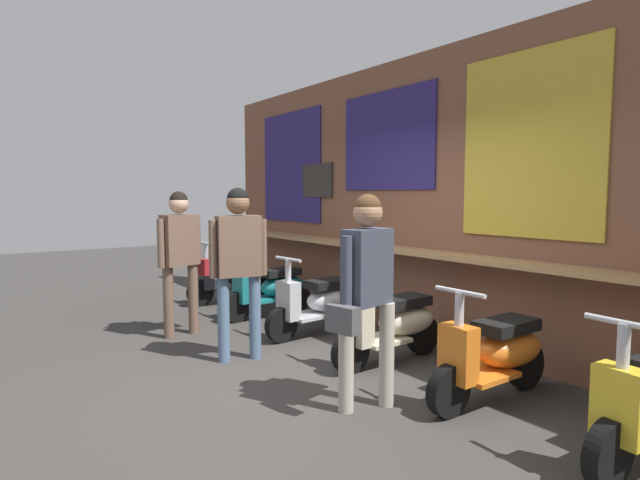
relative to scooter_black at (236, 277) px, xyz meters
name	(u,v)px	position (x,y,z in m)	size (l,w,h in m)	color
ground_plane	(304,383)	(3.51, -1.08, -0.39)	(26.48, 26.48, 0.00)	#383533
market_stall_facade	(455,198)	(3.51, 0.93, 1.26)	(9.46, 0.61, 3.28)	brown
scooter_black	(236,277)	(0.00, 0.00, 0.00)	(0.50, 1.40, 0.97)	black
scooter_teal	(273,288)	(1.14, 0.00, 0.00)	(0.47, 1.40, 0.97)	#197075
scooter_silver	(321,302)	(2.27, 0.00, 0.00)	(0.49, 1.40, 0.97)	#B2B5BA
scooter_cream	(395,323)	(3.55, 0.00, 0.00)	(0.46, 1.40, 0.97)	beige
scooter_orange	(497,353)	(4.74, 0.00, 0.00)	(0.46, 1.40, 0.97)	orange
shopper_with_handbag	(181,248)	(1.37, -1.39, 0.67)	(0.38, 0.67, 1.72)	brown
shopper_browsing	(366,279)	(4.26, -1.00, 0.64)	(0.36, 0.67, 1.69)	#ADA393
shopper_passing	(239,254)	(2.59, -1.25, 0.70)	(0.29, 0.58, 1.75)	slate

